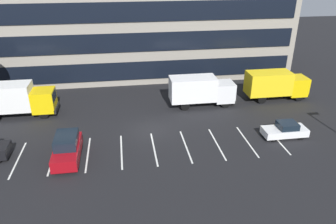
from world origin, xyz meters
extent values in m
plane|color=black|center=(0.00, 0.00, 0.00)|extent=(120.00, 120.00, 0.00)
cube|color=black|center=(0.00, 12.34, 1.98)|extent=(39.54, 0.16, 2.30)
cube|color=black|center=(0.00, 12.34, 5.58)|extent=(39.54, 0.16, 2.30)
cube|color=black|center=(0.00, 12.34, 9.18)|extent=(39.54, 0.16, 2.30)
cube|color=silver|center=(-11.20, -3.35, 0.00)|extent=(0.14, 5.40, 0.01)
cube|color=silver|center=(-8.40, -3.35, 0.00)|extent=(0.14, 5.40, 0.01)
cube|color=silver|center=(-5.60, -3.35, 0.00)|extent=(0.14, 5.40, 0.01)
cube|color=silver|center=(-2.80, -3.35, 0.00)|extent=(0.14, 5.40, 0.01)
cube|color=silver|center=(0.00, -3.35, 0.00)|extent=(0.14, 5.40, 0.01)
cube|color=silver|center=(2.80, -3.35, 0.00)|extent=(0.14, 5.40, 0.01)
cube|color=silver|center=(5.60, -3.35, 0.00)|extent=(0.14, 5.40, 0.01)
cube|color=silver|center=(8.40, -3.35, 0.00)|extent=(0.14, 5.40, 0.01)
cube|color=silver|center=(11.20, -3.35, 0.00)|extent=(0.14, 5.40, 0.01)
cube|color=white|center=(8.71, 4.94, 1.53)|extent=(2.10, 2.29, 2.10)
cube|color=black|center=(9.74, 4.94, 1.95)|extent=(0.06, 1.92, 0.92)
cube|color=white|center=(5.18, 4.94, 2.05)|extent=(4.96, 2.39, 2.58)
cube|color=black|center=(9.80, 4.94, 0.62)|extent=(0.19, 2.29, 0.38)
cylinder|color=black|center=(8.71, 5.92, 0.48)|extent=(0.95, 0.29, 0.95)
cylinder|color=black|center=(8.71, 3.96, 0.48)|extent=(0.95, 0.29, 0.95)
cylinder|color=black|center=(4.18, 5.92, 0.48)|extent=(0.95, 0.29, 0.95)
cylinder|color=black|center=(4.18, 3.96, 0.48)|extent=(0.95, 0.29, 0.95)
cube|color=yellow|center=(-10.49, 5.18, 1.60)|extent=(2.20, 2.40, 2.20)
cube|color=black|center=(-9.41, 5.18, 2.04)|extent=(0.06, 2.02, 0.97)
cube|color=white|center=(-14.20, 5.18, 2.15)|extent=(5.21, 2.50, 2.71)
cube|color=black|center=(-9.34, 5.18, 0.65)|extent=(0.20, 2.40, 0.40)
cylinder|color=black|center=(-10.49, 6.21, 0.50)|extent=(1.00, 0.30, 1.00)
cylinder|color=black|center=(-10.49, 4.15, 0.50)|extent=(1.00, 0.30, 1.00)
cylinder|color=black|center=(-15.24, 6.21, 0.50)|extent=(1.00, 0.30, 1.00)
cube|color=yellow|center=(17.61, 5.45, 1.52)|extent=(2.09, 2.28, 2.09)
cube|color=black|center=(18.63, 5.45, 1.94)|extent=(0.06, 1.91, 0.92)
cube|color=yellow|center=(14.09, 5.45, 2.04)|extent=(4.93, 2.37, 2.56)
cube|color=black|center=(18.70, 5.45, 0.62)|extent=(0.19, 2.28, 0.38)
cylinder|color=black|center=(17.61, 6.43, 0.47)|extent=(0.95, 0.28, 0.95)
cylinder|color=black|center=(17.61, 4.47, 0.47)|extent=(0.95, 0.28, 0.95)
cylinder|color=black|center=(13.11, 6.43, 0.47)|extent=(0.95, 0.28, 0.95)
cylinder|color=black|center=(13.11, 4.47, 0.47)|extent=(0.95, 0.28, 0.95)
cylinder|color=black|center=(-12.64, -2.07, 0.32)|extent=(0.64, 0.21, 0.64)
cube|color=maroon|center=(-7.10, -3.91, 0.76)|extent=(1.97, 4.65, 0.96)
cube|color=black|center=(-7.10, -3.68, 1.67)|extent=(1.73, 2.56, 0.86)
cylinder|color=black|center=(-6.23, -5.40, 0.34)|extent=(0.22, 0.69, 0.69)
cylinder|color=black|center=(-7.96, -5.40, 0.34)|extent=(0.22, 0.69, 0.69)
cylinder|color=black|center=(-6.23, -2.42, 0.34)|extent=(0.22, 0.69, 0.69)
cylinder|color=black|center=(-7.96, -2.42, 0.34)|extent=(0.22, 0.69, 0.69)
cube|color=white|center=(12.04, -3.03, 0.55)|extent=(4.01, 1.68, 0.65)
cube|color=black|center=(12.24, -3.03, 1.16)|extent=(1.68, 1.48, 0.56)
cylinder|color=black|center=(10.76, -3.76, 0.28)|extent=(0.56, 0.20, 0.56)
cylinder|color=black|center=(10.76, -2.31, 0.28)|extent=(0.56, 0.20, 0.56)
cylinder|color=black|center=(13.32, -3.76, 0.28)|extent=(0.56, 0.20, 0.56)
cylinder|color=black|center=(13.32, -2.31, 0.28)|extent=(0.56, 0.20, 0.56)
camera|label=1|loc=(-2.35, -27.03, 14.84)|focal=34.51mm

